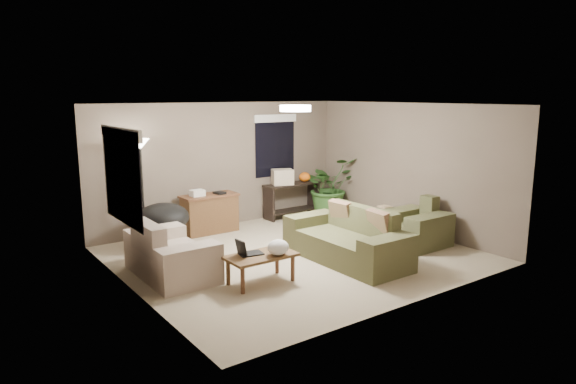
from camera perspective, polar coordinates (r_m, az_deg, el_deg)
room_shell at (r=8.39m, az=0.80°, el=1.13°), size 5.50×5.50×5.50m
main_sofa at (r=8.43m, az=6.65°, el=-5.58°), size 0.95×2.20×0.85m
throw_pillows at (r=8.50m, az=7.98°, el=-2.98°), size 0.28×1.37×0.47m
loveseat at (r=7.86m, az=-13.04°, el=-6.99°), size 0.90×1.60×0.85m
armchair at (r=9.48m, az=14.00°, el=-3.94°), size 0.95×1.00×0.85m
coffee_table at (r=7.37m, az=-3.06°, el=-7.42°), size 1.00×0.55×0.42m
laptop at (r=7.33m, az=-4.60°, el=-6.55°), size 0.38×0.28×0.24m
plastic_bag at (r=7.31m, az=-1.10°, el=-6.17°), size 0.37×0.34×0.22m
desk at (r=10.10m, az=-8.69°, el=-2.36°), size 1.10×0.50×0.75m
desk_papers at (r=9.93m, az=-9.54°, el=-0.11°), size 0.68×0.27×0.12m
console_table at (r=11.21m, az=0.43°, el=-0.59°), size 1.30×0.40×0.75m
pumpkin at (r=11.34m, az=1.86°, el=1.68°), size 0.26×0.26×0.21m
cardboard_box at (r=10.98m, az=-0.62°, el=1.69°), size 0.52×0.46×0.33m
papasan_chair at (r=9.22m, az=-13.67°, el=-3.27°), size 1.14×1.14×0.80m
floor_lamp at (r=9.19m, az=-16.05°, el=3.75°), size 0.32×0.32×1.91m
ceiling_fixture at (r=8.27m, az=0.82°, el=9.28°), size 0.50×0.50×0.10m
houseplant at (r=11.42m, az=4.57°, el=-0.06°), size 1.17×1.30×1.01m
cat_scratching_post at (r=10.30m, az=10.67°, el=-3.09°), size 0.32×0.32×0.50m
window_left at (r=7.33m, az=-18.08°, el=3.39°), size 0.05×1.56×1.33m
window_back at (r=11.08m, az=-1.43°, el=6.32°), size 1.06×0.05×1.33m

